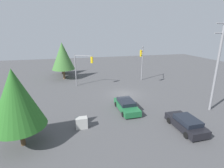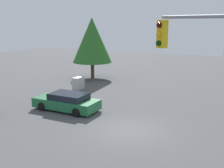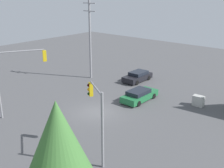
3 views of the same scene
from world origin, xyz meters
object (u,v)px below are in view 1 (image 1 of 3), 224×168
sedan_dark (186,123)px  traffic_signal_main (82,65)px  sedan_green (126,105)px  electrical_cabinet (82,123)px  traffic_signal_cross (142,58)px

sedan_dark → traffic_signal_main: (8.40, -16.74, 3.21)m
sedan_dark → sedan_green: (4.26, -5.59, -0.01)m
traffic_signal_main → electrical_cabinet: (1.55, 13.94, -3.26)m
traffic_signal_main → traffic_signal_cross: size_ratio=0.84×
traffic_signal_main → sedan_dark: bearing=-31.7°
traffic_signal_main → electrical_cabinet: 14.40m
traffic_signal_main → electrical_cabinet: size_ratio=4.87×
sedan_dark → electrical_cabinet: (9.95, -2.80, -0.06)m
sedan_green → traffic_signal_cross: 13.28m
traffic_signal_main → electrical_cabinet: traffic_signal_main is taller
traffic_signal_main → electrical_cabinet: bearing=-64.7°
sedan_dark → electrical_cabinet: bearing=164.3°
sedan_green → traffic_signal_main: (4.14, -11.15, 3.22)m
traffic_signal_cross → electrical_cabinet: size_ratio=5.79×
sedan_dark → electrical_cabinet: size_ratio=3.91×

